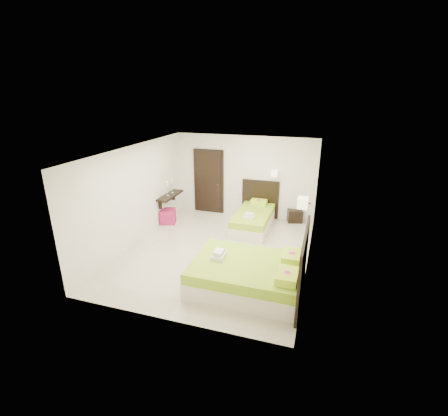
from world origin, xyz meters
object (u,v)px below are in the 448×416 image
(bed_single, at_px, (254,218))
(bed_double, at_px, (251,274))
(nightstand, at_px, (295,216))
(ottoman, at_px, (168,216))

(bed_single, height_order, bed_double, bed_double)
(bed_double, height_order, nightstand, bed_double)
(bed_double, height_order, ottoman, bed_double)
(nightstand, distance_m, ottoman, 3.96)
(bed_single, relative_size, bed_double, 0.88)
(bed_double, relative_size, ottoman, 5.11)
(bed_double, bearing_deg, nightstand, 83.39)
(nightstand, bearing_deg, ottoman, -176.82)
(ottoman, bearing_deg, bed_single, 10.62)
(bed_single, bearing_deg, bed_double, -78.19)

